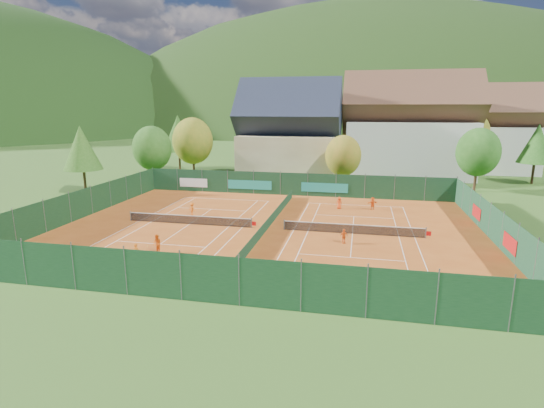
{
  "coord_description": "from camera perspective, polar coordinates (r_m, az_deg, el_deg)",
  "views": [
    {
      "loc": [
        8.42,
        -38.13,
        11.47
      ],
      "look_at": [
        0.0,
        2.0,
        2.0
      ],
      "focal_mm": 28.0,
      "sensor_mm": 36.0,
      "label": 1
    }
  ],
  "objects": [
    {
      "name": "player_right_far_b",
      "position": [
        49.23,
        13.36,
        0.06
      ],
      "size": [
        1.42,
        1.02,
        1.48
      ],
      "primitive_type": "imported",
      "rotation": [
        0.0,
        0.0,
        3.62
      ],
      "color": "orange",
      "rests_on": "ground"
    },
    {
      "name": "fence_east",
      "position": [
        41.13,
        27.81,
        -2.59
      ],
      "size": [
        0.09,
        32.0,
        3.0
      ],
      "color": "#153C24",
      "rests_on": "ground"
    },
    {
      "name": "loose_ball_3",
      "position": [
        47.44,
        -2.73,
        -0.96
      ],
      "size": [
        0.07,
        0.07,
        0.07
      ],
      "primitive_type": "sphere",
      "color": "#CCD833",
      "rests_on": "ground"
    },
    {
      "name": "player_right_far_a",
      "position": [
        49.09,
        9.02,
        0.16
      ],
      "size": [
        0.8,
        0.69,
        1.39
      ],
      "primitive_type": "imported",
      "rotation": [
        0.0,
        0.0,
        3.57
      ],
      "color": "#E14714",
      "rests_on": "ground"
    },
    {
      "name": "ground",
      "position": [
        40.7,
        -0.58,
        -3.39
      ],
      "size": [
        600.0,
        600.0,
        0.0
      ],
      "primitive_type": "plane",
      "color": "#2E551A",
      "rests_on": "ground"
    },
    {
      "name": "tree_east_mid",
      "position": [
        74.84,
        32.06,
        6.9
      ],
      "size": [
        5.04,
        5.04,
        9.0
      ],
      "color": "#442C18",
      "rests_on": "ground"
    },
    {
      "name": "chalet",
      "position": [
        69.25,
        2.36,
        8.98
      ],
      "size": [
        16.2,
        12.0,
        16.0
      ],
      "color": "beige",
      "rests_on": "ground"
    },
    {
      "name": "tennis_net_right",
      "position": [
        39.68,
        11.02,
        -3.28
      ],
      "size": [
        13.3,
        0.1,
        1.02
      ],
      "color": "#59595B",
      "rests_on": "ground"
    },
    {
      "name": "tree_east_front",
      "position": [
        64.34,
        25.97,
        6.28
      ],
      "size": [
        5.72,
        5.72,
        8.69
      ],
      "color": "#492D1A",
      "rests_on": "ground"
    },
    {
      "name": "loose_ball_0",
      "position": [
        37.2,
        -16.39,
        -5.45
      ],
      "size": [
        0.07,
        0.07,
        0.07
      ],
      "primitive_type": "sphere",
      "color": "#CCD833",
      "rests_on": "ground"
    },
    {
      "name": "tree_west_front",
      "position": [
        65.89,
        -15.83,
        7.23
      ],
      "size": [
        5.72,
        5.72,
        8.69
      ],
      "color": "#432818",
      "rests_on": "ground"
    },
    {
      "name": "loose_ball_2",
      "position": [
        43.67,
        3.75,
        -2.21
      ],
      "size": [
        0.07,
        0.07,
        0.07
      ],
      "primitive_type": "sphere",
      "color": "#CCD833",
      "rests_on": "ground"
    },
    {
      "name": "player_left_near",
      "position": [
        33.69,
        -17.83,
        -6.27
      ],
      "size": [
        0.53,
        0.36,
        1.42
      ],
      "primitive_type": "imported",
      "rotation": [
        0.0,
        0.0,
        0.04
      ],
      "color": "#D16212",
      "rests_on": "ground"
    },
    {
      "name": "tree_center",
      "position": [
        60.56,
        9.55,
        6.42
      ],
      "size": [
        5.01,
        5.01,
        7.6
      ],
      "color": "#442D18",
      "rests_on": "ground"
    },
    {
      "name": "player_left_far",
      "position": [
        46.43,
        -10.68,
        -0.64
      ],
      "size": [
        1.02,
        0.8,
        1.39
      ],
      "primitive_type": "imported",
      "rotation": [
        0.0,
        0.0,
        2.79
      ],
      "color": "orange",
      "rests_on": "ground"
    },
    {
      "name": "tree_west_mid",
      "position": [
        69.57,
        -10.62,
        8.33
      ],
      "size": [
        6.44,
        6.44,
        9.78
      ],
      "color": "#402817",
      "rests_on": "ground"
    },
    {
      "name": "fence_west",
      "position": [
        48.59,
        -24.28,
        -0.0
      ],
      "size": [
        0.04,
        32.0,
        3.0
      ],
      "color": "#123419",
      "rests_on": "ground"
    },
    {
      "name": "court_markings_right",
      "position": [
        39.82,
        10.76,
        -3.96
      ],
      "size": [
        11.03,
        23.83,
        0.0
      ],
      "color": "white",
      "rests_on": "ground"
    },
    {
      "name": "player_right_near",
      "position": [
        36.82,
        9.62,
        -4.28
      ],
      "size": [
        0.79,
        0.71,
        1.29
      ],
      "primitive_type": "imported",
      "rotation": [
        0.0,
        0.0,
        0.65
      ],
      "color": "#E35A14",
      "rests_on": "ground"
    },
    {
      "name": "tree_west_back",
      "position": [
        79.22,
        -12.49,
        9.28
      ],
      "size": [
        5.6,
        5.6,
        10.0
      ],
      "color": "#462F19",
      "rests_on": "ground"
    },
    {
      "name": "clay_pad",
      "position": [
        40.7,
        -0.58,
        -3.36
      ],
      "size": [
        40.0,
        32.0,
        0.01
      ],
      "primitive_type": "cube",
      "color": "#A14917",
      "rests_on": "ground"
    },
    {
      "name": "mountain_backdrop",
      "position": [
        277.11,
        15.82,
        1.88
      ],
      "size": [
        820.0,
        530.0,
        242.0
      ],
      "color": "black",
      "rests_on": "ground"
    },
    {
      "name": "court_divider",
      "position": [
        40.56,
        -0.58,
        -2.69
      ],
      "size": [
        0.03,
        28.8,
        1.0
      ],
      "color": "#13351F",
      "rests_on": "ground"
    },
    {
      "name": "ball_hopper",
      "position": [
        27.96,
        18.54,
        -10.68
      ],
      "size": [
        0.34,
        0.34,
        0.8
      ],
      "color": "slate",
      "rests_on": "ground"
    },
    {
      "name": "tennis_net_left",
      "position": [
        42.88,
        -10.88,
        -2.05
      ],
      "size": [
        13.3,
        0.1,
        1.02
      ],
      "color": "#59595B",
      "rests_on": "ground"
    },
    {
      "name": "player_left_mid",
      "position": [
        35.18,
        -15.2,
        -5.18
      ],
      "size": [
        0.93,
        0.87,
        1.53
      ],
      "primitive_type": "imported",
      "rotation": [
        0.0,
        0.0,
        -0.5
      ],
      "color": "orange",
      "rests_on": "ground"
    },
    {
      "name": "loose_ball_4",
      "position": [
        39.14,
        10.73,
        -4.22
      ],
      "size": [
        0.07,
        0.07,
        0.07
      ],
      "primitive_type": "sphere",
      "color": "#CCD833",
      "rests_on": "ground"
    },
    {
      "name": "hotel_block_a",
      "position": [
        74.63,
        17.9,
        9.25
      ],
      "size": [
        21.6,
        11.0,
        17.25
      ],
      "color": "silver",
      "rests_on": "ground"
    },
    {
      "name": "fence_north",
      "position": [
        55.75,
        2.5,
        2.66
      ],
      "size": [
        40.0,
        0.1,
        3.0
      ],
      "color": "#13341D",
      "rests_on": "ground"
    },
    {
      "name": "loose_ball_1",
      "position": [
        28.62,
        7.67,
        -10.68
      ],
      "size": [
        0.07,
        0.07,
        0.07
      ],
      "primitive_type": "sphere",
      "color": "#CCD833",
      "rests_on": "ground"
    },
    {
      "name": "tree_east_back",
      "position": [
        80.22,
        24.77,
        8.45
      ],
      "size": [
        7.15,
        7.15,
        10.86
      ],
      "color": "#453018",
      "rests_on": "ground"
    },
    {
      "name": "court_markings_left",
      "position": [
        43.07,
        -11.04,
        -2.67
      ],
      "size": [
        11.03,
        23.83,
        0.0
      ],
      "color": "white",
      "rests_on": "ground"
    },
    {
      "name": "tree_west_side",
      "position": [
        62.2,
        -24.24,
        6.88
      ],
      "size": [
        5.04,
        5.04,
        9.0
      ],
      "color": "#482E19",
      "rests_on": "ground"
    },
    {
      "name": "fence_south",
      "position": [
        25.69,
        -8.4,
        -9.98
      ],
      "size": [
        40.0,
        0.04,
        3.0
      ],
      "color": "#14371C",
      "rests_on": "ground"
    },
    {
      "name": "hotel_block_b",
      "position": [
        85.05,
        26.84,
        8.36
      ],
      "size": [
        17.28,
        10.0,
        15.5
      ],
      "color": "silver",
      "rests_on": "ground"
    }
  ]
}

